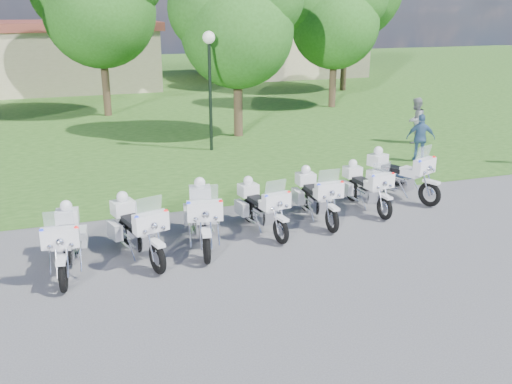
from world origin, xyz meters
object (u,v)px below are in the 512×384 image
object	(u,v)px
motorcycle_2	(203,215)
motorcycle_5	(366,187)
motorcycle_0	(66,241)
bystander_b	(415,121)
motorcycle_4	(316,196)
motorcycle_6	(399,174)
motorcycle_3	(262,207)
bystander_c	(421,138)
motorcycle_1	(137,228)
lamp_post	(209,62)

from	to	relation	value
motorcycle_2	motorcycle_5	bearing A→B (deg)	-159.12
motorcycle_0	bystander_b	size ratio (longest dim) A/B	1.30
motorcycle_4	motorcycle_6	xyz separation A→B (m)	(2.87, 0.84, 0.05)
motorcycle_0	motorcycle_4	distance (m)	6.03
motorcycle_0	motorcycle_6	xyz separation A→B (m)	(8.81, 1.87, 0.03)
motorcycle_0	motorcycle_4	size ratio (longest dim) A/B	1.03
motorcycle_0	motorcycle_3	world-z (taller)	motorcycle_0
motorcycle_2	motorcycle_6	bearing A→B (deg)	-156.81
motorcycle_3	motorcycle_4	xyz separation A→B (m)	(1.53, 0.28, 0.02)
motorcycle_2	motorcycle_4	distance (m)	3.10
bystander_c	motorcycle_3	bearing A→B (deg)	56.89
motorcycle_0	motorcycle_2	size ratio (longest dim) A/B	0.94
motorcycle_2	motorcycle_4	world-z (taller)	motorcycle_2
motorcycle_4	bystander_b	world-z (taller)	bystander_b
motorcycle_1	motorcycle_6	distance (m)	7.57
motorcycle_3	motorcycle_4	size ratio (longest dim) A/B	0.96
motorcycle_3	lamp_post	xyz separation A→B (m)	(0.80, 7.97, 2.60)
motorcycle_1	motorcycle_2	bearing A→B (deg)	172.74
motorcycle_6	lamp_post	world-z (taller)	lamp_post
motorcycle_5	lamp_post	bearing A→B (deg)	-76.99
motorcycle_4	lamp_post	xyz separation A→B (m)	(-0.74, 7.69, 2.58)
lamp_post	bystander_b	xyz separation A→B (m)	(7.72, -1.37, -2.33)
motorcycle_1	motorcycle_5	size ratio (longest dim) A/B	1.06
bystander_b	motorcycle_2	bearing A→B (deg)	3.79
motorcycle_3	bystander_c	distance (m)	8.32
motorcycle_2	motorcycle_3	size ratio (longest dim) A/B	1.14
motorcycle_1	motorcycle_4	distance (m)	4.58
motorcycle_6	bystander_c	size ratio (longest dim) A/B	1.40
motorcycle_5	motorcycle_6	bearing A→B (deg)	-162.68
motorcycle_3	bystander_b	xyz separation A→B (m)	(8.52, 6.60, 0.27)
motorcycle_0	motorcycle_5	distance (m)	7.61
motorcycle_2	motorcycle_1	bearing A→B (deg)	17.97
motorcycle_2	bystander_c	size ratio (longest dim) A/B	1.50
motorcycle_2	motorcycle_3	distance (m)	1.54
motorcycle_2	motorcycle_5	world-z (taller)	motorcycle_2
motorcycle_3	motorcycle_6	distance (m)	4.55
motorcycle_3	motorcycle_2	bearing A→B (deg)	2.66
bystander_b	motorcycle_4	bearing A→B (deg)	11.21
motorcycle_6	bystander_b	distance (m)	6.85
motorcycle_6	lamp_post	xyz separation A→B (m)	(-3.61, 6.85, 2.53)
motorcycle_2	motorcycle_4	xyz separation A→B (m)	(3.03, 0.62, -0.06)
motorcycle_3	motorcycle_5	bearing A→B (deg)	-179.19
motorcycle_4	motorcycle_5	world-z (taller)	motorcycle_4
motorcycle_6	bystander_c	world-z (taller)	bystander_c
motorcycle_4	lamp_post	world-z (taller)	lamp_post
motorcycle_5	bystander_c	bearing A→B (deg)	-142.63
motorcycle_5	lamp_post	size ratio (longest dim) A/B	0.50
motorcycle_1	motorcycle_3	world-z (taller)	motorcycle_1
motorcycle_3	lamp_post	size ratio (longest dim) A/B	0.50
motorcycle_3	lamp_post	bearing A→B (deg)	-105.94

